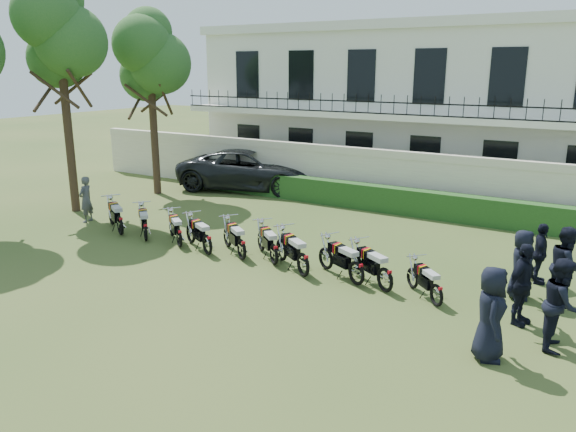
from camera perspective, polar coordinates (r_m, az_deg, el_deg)
name	(u,v)px	position (r m, az deg, el deg)	size (l,w,h in m)	color
ground	(263,260)	(16.55, -2.57, -4.45)	(100.00, 100.00, 0.00)	#364F1F
perimeter_wall	(372,176)	(23.10, 8.51, 4.01)	(30.00, 0.35, 2.30)	beige
hedge	(387,199)	(22.15, 10.02, 1.69)	(18.00, 0.60, 1.00)	#1D3F16
building	(423,105)	(28.34, 13.51, 10.95)	(20.40, 9.60, 7.40)	silver
tree_west_mid	(59,33)	(22.94, -22.24, 16.84)	(3.40, 3.20, 8.82)	#473323
tree_west_near	(150,57)	(25.19, -13.84, 15.44)	(3.40, 3.20, 7.90)	#473323
motorcycle_0	(120,221)	(19.49, -16.71, -0.47)	(1.84, 1.14, 1.13)	black
motorcycle_1	(145,227)	(18.66, -14.30, -1.11)	(1.51, 1.32, 1.04)	black
motorcycle_2	(179,234)	(17.77, -11.00, -1.76)	(1.54, 1.19, 1.01)	black
motorcycle_3	(207,240)	(16.90, -8.21, -2.41)	(1.79, 1.03, 1.08)	black
motorcycle_4	(242,244)	(16.36, -4.74, -2.90)	(1.66, 1.20, 1.07)	black
motorcycle_5	(274,249)	(15.91, -1.44, -3.39)	(1.53, 1.33, 1.05)	black
motorcycle_6	(303,259)	(15.02, 1.56, -4.38)	(1.78, 1.24, 1.13)	black
motorcycle_7	(357,267)	(14.57, 6.98, -5.21)	(1.81, 1.02, 1.08)	black
motorcycle_8	(385,274)	(14.23, 9.85, -5.82)	(1.74, 1.13, 1.08)	black
motorcycle_9	(437,290)	(13.71, 14.89, -7.27)	(1.31, 1.22, 0.93)	black
suv	(251,170)	(25.84, -3.75, 4.72)	(3.04, 6.60, 1.83)	black
inspector	(86,199)	(21.57, -19.84, 1.60)	(0.61, 0.40, 1.68)	#505055
officer_0	(491,314)	(11.51, 19.90, -9.30)	(0.92, 0.60, 1.88)	black
officer_1	(561,304)	(12.46, 26.02, -8.05)	(0.92, 0.72, 1.89)	black
officer_2	(522,285)	(13.25, 22.67, -6.44)	(1.08, 0.45, 1.85)	black
officer_3	(522,264)	(14.74, 22.64, -4.56)	(0.84, 0.55, 1.73)	black
officer_4	(566,266)	(14.76, 26.38, -4.58)	(0.93, 0.72, 1.91)	black
officer_5	(540,254)	(15.95, 24.24, -3.51)	(0.95, 0.39, 1.61)	black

